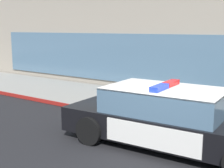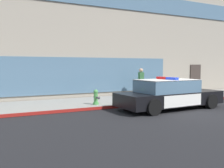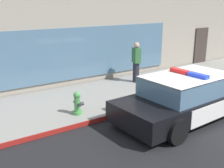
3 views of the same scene
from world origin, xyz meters
name	(u,v)px [view 2 (image 2 of 3)]	position (x,y,z in m)	size (l,w,h in m)	color
ground	(183,111)	(0.00, 0.00, 0.00)	(48.00, 48.00, 0.00)	black
sidewalk	(139,99)	(0.00, 3.67, 0.07)	(48.00, 3.48, 0.15)	gray
curb_red_paint	(157,103)	(0.00, 1.91, 0.08)	(28.80, 0.04, 0.14)	maroon
storefront_building	(78,37)	(-1.50, 9.92, 4.23)	(25.38, 9.02, 8.47)	gray
police_cruiser	(169,94)	(-0.22, 0.70, 0.68)	(5.25, 2.28, 1.49)	black
fire_hydrant	(96,97)	(-3.16, 2.51, 0.50)	(0.34, 0.39, 0.73)	#4C994C
pedestrian_on_sidewalk	(141,82)	(0.58, 4.32, 1.01)	(0.35, 0.45, 1.71)	#23232D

